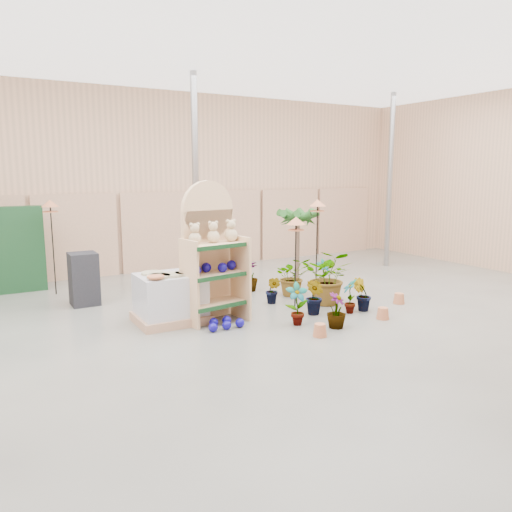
{
  "coord_description": "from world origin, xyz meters",
  "views": [
    {
      "loc": [
        -4.13,
        -6.19,
        2.51
      ],
      "look_at": [
        0.3,
        1.5,
        1.0
      ],
      "focal_mm": 35.0,
      "sensor_mm": 36.0,
      "label": 1
    }
  ],
  "objects": [
    {
      "name": "display_shelf",
      "position": [
        -0.66,
        1.35,
        1.08
      ],
      "size": [
        1.07,
        0.77,
        2.37
      ],
      "rotation": [
        0.0,
        0.0,
        0.15
      ],
      "color": "tan",
      "rests_on": "ground"
    },
    {
      "name": "offer_sign",
      "position": [
        0.1,
        2.98,
        1.57
      ],
      "size": [
        0.5,
        0.08,
        2.2
      ],
      "color": "gray",
      "rests_on": "ground"
    },
    {
      "name": "bird_table_front",
      "position": [
        0.97,
        1.22,
        1.58
      ],
      "size": [
        0.34,
        0.34,
        1.7
      ],
      "color": "black",
      "rests_on": "ground"
    },
    {
      "name": "teddy_bears",
      "position": [
        -0.64,
        1.24,
        1.49
      ],
      "size": [
        0.87,
        0.22,
        0.36
      ],
      "color": "#D3B78B",
      "rests_on": "display_shelf"
    },
    {
      "name": "room",
      "position": [
        0.0,
        0.91,
        2.21
      ],
      "size": [
        15.2,
        12.1,
        4.7
      ],
      "color": "#61625C",
      "rests_on": "ground"
    },
    {
      "name": "potted_plant_1",
      "position": [
        1.03,
        0.68,
        0.33
      ],
      "size": [
        0.3,
        0.37,
        0.66
      ],
      "primitive_type": "imported",
      "rotation": [
        0.0,
        0.0,
        4.68
      ],
      "color": "#1C4E19",
      "rests_on": "ground"
    },
    {
      "name": "potted_plant_11",
      "position": [
        0.91,
        2.82,
        0.32
      ],
      "size": [
        0.38,
        0.38,
        0.64
      ],
      "primitive_type": "imported",
      "rotation": [
        0.0,
        0.0,
        3.2
      ],
      "color": "#1C4E19",
      "rests_on": "ground"
    },
    {
      "name": "bird_table_right",
      "position": [
        2.1,
        2.09,
        1.8
      ],
      "size": [
        0.34,
        0.34,
        1.94
      ],
      "color": "black",
      "rests_on": "ground"
    },
    {
      "name": "potted_plant_2",
      "position": [
        1.7,
        1.15,
        0.53
      ],
      "size": [
        1.26,
        1.27,
        1.06
      ],
      "primitive_type": "imported",
      "rotation": [
        0.0,
        0.0,
        5.45
      ],
      "color": "#1C4E19",
      "rests_on": "ground"
    },
    {
      "name": "potted_plant_4",
      "position": [
        2.46,
        2.31,
        0.31
      ],
      "size": [
        0.37,
        0.29,
        0.63
      ],
      "primitive_type": "imported",
      "rotation": [
        0.0,
        0.0,
        6.07
      ],
      "color": "#1C4E19",
      "rests_on": "ground"
    },
    {
      "name": "charcoal_planters",
      "position": [
        -2.35,
        3.43,
        0.5
      ],
      "size": [
        0.5,
        0.5,
        1.0
      ],
      "color": "black",
      "rests_on": "ground"
    },
    {
      "name": "pallet_stack",
      "position": [
        -1.32,
        1.56,
        0.41
      ],
      "size": [
        1.16,
        0.97,
        0.86
      ],
      "rotation": [
        0.0,
        0.0,
        -0.01
      ],
      "color": "tan",
      "rests_on": "ground"
    },
    {
      "name": "palm",
      "position": [
        1.97,
        2.61,
        1.55
      ],
      "size": [
        0.7,
        0.7,
        1.81
      ],
      "color": "brown",
      "rests_on": "ground"
    },
    {
      "name": "gazing_balls_shelf",
      "position": [
        -0.66,
        1.22,
        0.93
      ],
      "size": [
        0.87,
        0.3,
        0.17
      ],
      "color": "#110A8C",
      "rests_on": "display_shelf"
    },
    {
      "name": "bird_table_back",
      "position": [
        -2.71,
        4.57,
        1.81
      ],
      "size": [
        0.34,
        0.34,
        1.95
      ],
      "color": "black",
      "rests_on": "ground"
    },
    {
      "name": "gazing_balls_floor",
      "position": [
        -0.7,
        0.8,
        0.07
      ],
      "size": [
        0.63,
        0.39,
        0.15
      ],
      "color": "#110A8C",
      "rests_on": "ground"
    },
    {
      "name": "potted_plant_8",
      "position": [
        1.65,
        0.47,
        0.31
      ],
      "size": [
        0.37,
        0.4,
        0.63
      ],
      "primitive_type": "imported",
      "rotation": [
        0.0,
        0.0,
        4.15
      ],
      "color": "#1C4E19",
      "rests_on": "ground"
    },
    {
      "name": "potted_plant_9",
      "position": [
        1.93,
        0.47,
        0.3
      ],
      "size": [
        0.42,
        0.4,
        0.6
      ],
      "primitive_type": "imported",
      "rotation": [
        0.0,
        0.0,
        2.58
      ],
      "color": "#1C4E19",
      "rests_on": "ground"
    },
    {
      "name": "potted_plant_0",
      "position": [
        0.42,
        0.35,
        0.36
      ],
      "size": [
        0.44,
        0.37,
        0.71
      ],
      "primitive_type": "imported",
      "rotation": [
        0.0,
        0.0,
        5.94
      ],
      "color": "#1C4E19",
      "rests_on": "ground"
    },
    {
      "name": "potted_plant_7",
      "position": [
        0.89,
        -0.09,
        0.29
      ],
      "size": [
        0.45,
        0.45,
        0.58
      ],
      "primitive_type": "imported",
      "rotation": [
        0.0,
        0.0,
        0.58
      ],
      "color": "#1C4E19",
      "rests_on": "ground"
    },
    {
      "name": "potted_plant_6",
      "position": [
        1.48,
        2.06,
        0.4
      ],
      "size": [
        0.88,
        0.82,
        0.8
      ],
      "primitive_type": "imported",
      "rotation": [
        0.0,
        0.0,
        5.95
      ],
      "color": "#1C4E19",
      "rests_on": "ground"
    },
    {
      "name": "potted_plant_5",
      "position": [
        0.79,
        1.7,
        0.27
      ],
      "size": [
        0.36,
        0.37,
        0.53
      ],
      "primitive_type": "imported",
      "rotation": [
        0.0,
        0.0,
        5.28
      ],
      "color": "#1C4E19",
      "rests_on": "ground"
    }
  ]
}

